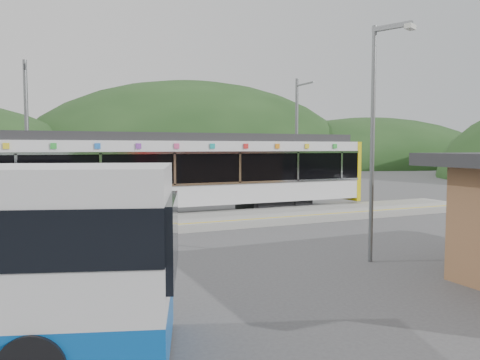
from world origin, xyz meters
name	(u,v)px	position (x,y,z in m)	size (l,w,h in m)	color
ground	(250,238)	(0.00, 0.00, 0.00)	(120.00, 120.00, 0.00)	#4C4C4F
hills	(316,209)	(6.19, 5.29, 0.00)	(146.00, 149.00, 26.00)	#1E3D19
platform	(216,220)	(0.00, 3.30, 0.15)	(26.00, 3.20, 0.30)	#9E9E99
yellow_line	(228,221)	(0.00, 2.00, 0.30)	(26.00, 0.10, 0.01)	yellow
train	(155,171)	(-1.86, 6.00, 2.06)	(20.44, 3.01, 3.74)	black
catenary_mast_west	(27,136)	(-7.00, 8.56, 3.65)	(0.18, 1.80, 7.00)	slate
catenary_mast_east	(297,138)	(7.00, 8.56, 3.65)	(0.18, 1.80, 7.00)	slate
lamp_post	(376,123)	(1.54, -4.53, 3.78)	(0.55, 1.17, 6.35)	slate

